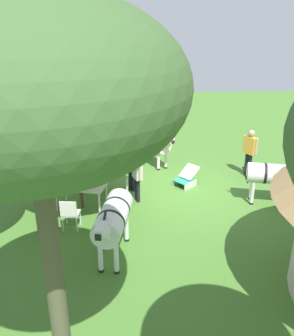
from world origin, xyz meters
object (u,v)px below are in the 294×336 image
object	(u,v)px
guest_behind_table	(132,163)
patio_chair_east_end	(124,191)
zebra_toward_hut	(113,219)
zebra_nearest_camera	(155,142)
shade_umbrella	(76,124)
patio_dining_table	(81,187)
striped_lounge_chair	(186,178)
patio_chair_west_end	(70,213)
guest_beside_umbrella	(137,173)
zebra_by_umbrella	(278,175)
acacia_tree_behind_hut	(31,90)
patio_chair_near_lawn	(39,191)
patio_chair_near_hut	(97,175)
standing_watcher	(250,149)

from	to	relation	value
guest_behind_table	patio_chair_east_end	bearing A→B (deg)	-60.48
zebra_toward_hut	zebra_nearest_camera	bearing A→B (deg)	-93.48
guest_behind_table	zebra_toward_hut	xyz separation A→B (m)	(0.41, 3.58, 0.06)
shade_umbrella	patio_dining_table	distance (m)	1.93
patio_dining_table	striped_lounge_chair	world-z (taller)	patio_dining_table
patio_chair_west_end	guest_beside_umbrella	xyz separation A→B (m)	(-1.80, -1.59, 0.42)
zebra_nearest_camera	zebra_by_umbrella	world-z (taller)	zebra_by_umbrella
zebra_by_umbrella	acacia_tree_behind_hut	size ratio (longest dim) A/B	0.42
patio_dining_table	zebra_toward_hut	bearing A→B (deg)	113.72
zebra_nearest_camera	acacia_tree_behind_hut	xyz separation A→B (m)	(1.83, 9.10, 3.58)
patio_chair_east_end	striped_lounge_chair	size ratio (longest dim) A/B	0.95
patio_dining_table	patio_chair_west_end	world-z (taller)	patio_chair_west_end
patio_dining_table	patio_chair_east_end	size ratio (longest dim) A/B	1.77
patio_chair_near_lawn	acacia_tree_behind_hut	distance (m)	7.29
shade_umbrella	patio_chair_near_lawn	bearing A→B (deg)	-2.75
patio_chair_west_end	zebra_nearest_camera	bearing A→B (deg)	67.31
zebra_by_umbrella	acacia_tree_behind_hut	xyz separation A→B (m)	(5.31, 5.77, 3.56)
zebra_nearest_camera	zebra_by_umbrella	distance (m)	4.82
zebra_by_umbrella	patio_chair_near_hut	bearing A→B (deg)	-89.15
patio_dining_table	striped_lounge_chair	size ratio (longest dim) A/B	1.68
patio_chair_west_end	standing_watcher	xyz separation A→B (m)	(-5.79, -3.39, 0.52)
shade_umbrella	patio_chair_near_hut	bearing A→B (deg)	-105.18
shade_umbrella	guest_beside_umbrella	bearing A→B (deg)	-168.51
guest_beside_umbrella	zebra_toward_hut	size ratio (longest dim) A/B	0.67
guest_behind_table	striped_lounge_chair	bearing A→B (deg)	51.14
striped_lounge_chair	zebra_nearest_camera	size ratio (longest dim) A/B	0.49
standing_watcher	guest_behind_table	bearing A→B (deg)	70.31
patio_chair_near_lawn	guest_beside_umbrella	size ratio (longest dim) A/B	0.57
striped_lounge_chair	patio_chair_west_end	bearing A→B (deg)	86.32
shade_umbrella	patio_chair_near_lawn	distance (m)	2.41
zebra_nearest_camera	patio_chair_near_lawn	bearing A→B (deg)	13.13
patio_chair_near_hut	zebra_by_umbrella	size ratio (longest dim) A/B	0.39
zebra_by_umbrella	patio_chair_near_lawn	bearing A→B (deg)	-77.29
zebra_nearest_camera	patio_dining_table	bearing A→B (deg)	25.62
patio_dining_table	guest_beside_umbrella	world-z (taller)	guest_beside_umbrella
patio_chair_west_end	guest_behind_table	distance (m)	2.91
guest_beside_umbrella	patio_chair_near_lawn	bearing A→B (deg)	-105.24
zebra_by_umbrella	zebra_nearest_camera	bearing A→B (deg)	-120.52
patio_chair_near_lawn	guest_behind_table	size ratio (longest dim) A/B	0.55
shade_umbrella	zebra_toward_hut	xyz separation A→B (m)	(-1.09, 2.47, -1.54)
zebra_toward_hut	acacia_tree_behind_hut	bearing A→B (deg)	89.89
patio_chair_near_lawn	zebra_by_umbrella	xyz separation A→B (m)	(-7.13, 0.05, 0.44)
zebra_toward_hut	guest_beside_umbrella	bearing A→B (deg)	-92.57
zebra_by_umbrella	standing_watcher	bearing A→B (deg)	-161.16
patio_chair_near_lawn	zebra_nearest_camera	world-z (taller)	zebra_nearest_camera
shade_umbrella	patio_chair_near_hut	xyz separation A→B (m)	(-0.33, -1.21, -2.06)
zebra_toward_hut	zebra_by_umbrella	bearing A→B (deg)	-143.50
patio_dining_table	zebra_nearest_camera	bearing A→B (deg)	-125.50
zebra_by_umbrella	patio_dining_table	bearing A→B (deg)	-76.79
patio_dining_table	patio_chair_east_end	world-z (taller)	patio_chair_east_end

